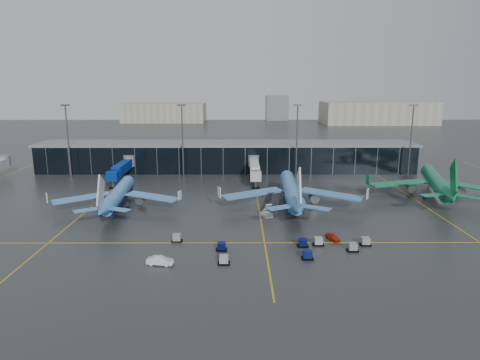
{
  "coord_description": "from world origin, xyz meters",
  "views": [
    {
      "loc": [
        4.6,
        -98.83,
        32.23
      ],
      "look_at": [
        5.0,
        18.0,
        6.0
      ],
      "focal_mm": 32.0,
      "sensor_mm": 36.0,
      "label": 1
    }
  ],
  "objects_px": {
    "airliner_aer_lingus": "(437,174)",
    "service_van_red": "(333,237)",
    "service_van_white": "(160,261)",
    "airliner_klm_near": "(291,181)",
    "baggage_carts": "(284,247)",
    "airliner_arkefly": "(118,186)",
    "mobile_airstair": "(267,213)"
  },
  "relations": [
    {
      "from": "baggage_carts",
      "to": "service_van_white",
      "type": "height_order",
      "value": "baggage_carts"
    },
    {
      "from": "service_van_white",
      "to": "baggage_carts",
      "type": "bearing_deg",
      "value": -65.57
    },
    {
      "from": "airliner_arkefly",
      "to": "mobile_airstair",
      "type": "relative_size",
      "value": 10.41
    },
    {
      "from": "baggage_carts",
      "to": "service_van_white",
      "type": "bearing_deg",
      "value": -163.52
    },
    {
      "from": "airliner_aer_lingus",
      "to": "airliner_arkefly",
      "type": "bearing_deg",
      "value": -157.8
    },
    {
      "from": "airliner_arkefly",
      "to": "service_van_white",
      "type": "distance_m",
      "value": 41.08
    },
    {
      "from": "airliner_klm_near",
      "to": "mobile_airstair",
      "type": "distance_m",
      "value": 12.99
    },
    {
      "from": "airliner_aer_lingus",
      "to": "service_van_red",
      "type": "distance_m",
      "value": 51.65
    },
    {
      "from": "service_van_red",
      "to": "service_van_white",
      "type": "distance_m",
      "value": 36.54
    },
    {
      "from": "airliner_aer_lingus",
      "to": "service_van_red",
      "type": "xyz_separation_m",
      "value": [
        -37.47,
        -34.97,
        -6.36
      ]
    },
    {
      "from": "mobile_airstair",
      "to": "service_van_white",
      "type": "height_order",
      "value": "mobile_airstair"
    },
    {
      "from": "airliner_arkefly",
      "to": "service_van_red",
      "type": "height_order",
      "value": "airliner_arkefly"
    },
    {
      "from": "mobile_airstair",
      "to": "baggage_carts",
      "type": "bearing_deg",
      "value": -106.38
    },
    {
      "from": "airliner_klm_near",
      "to": "airliner_aer_lingus",
      "type": "distance_m",
      "value": 44.26
    },
    {
      "from": "baggage_carts",
      "to": "service_van_red",
      "type": "bearing_deg",
      "value": 27.43
    },
    {
      "from": "airliner_aer_lingus",
      "to": "baggage_carts",
      "type": "distance_m",
      "value": 63.58
    },
    {
      "from": "baggage_carts",
      "to": "service_van_white",
      "type": "distance_m",
      "value": 24.31
    },
    {
      "from": "airliner_klm_near",
      "to": "airliner_arkefly",
      "type": "bearing_deg",
      "value": -175.66
    },
    {
      "from": "baggage_carts",
      "to": "mobile_airstair",
      "type": "distance_m",
      "value": 22.63
    },
    {
      "from": "airliner_klm_near",
      "to": "baggage_carts",
      "type": "height_order",
      "value": "airliner_klm_near"
    },
    {
      "from": "baggage_carts",
      "to": "service_van_red",
      "type": "xyz_separation_m",
      "value": [
        10.99,
        5.71,
        -0.08
      ]
    },
    {
      "from": "airliner_arkefly",
      "to": "airliner_klm_near",
      "type": "xyz_separation_m",
      "value": [
        46.02,
        1.64,
        0.86
      ]
    },
    {
      "from": "service_van_red",
      "to": "service_van_white",
      "type": "bearing_deg",
      "value": 178.02
    },
    {
      "from": "airliner_aer_lingus",
      "to": "mobile_airstair",
      "type": "relative_size",
      "value": 12.12
    },
    {
      "from": "service_van_red",
      "to": "service_van_white",
      "type": "height_order",
      "value": "service_van_white"
    },
    {
      "from": "service_van_white",
      "to": "airliner_aer_lingus",
      "type": "bearing_deg",
      "value": -48.51
    },
    {
      "from": "baggage_carts",
      "to": "mobile_airstair",
      "type": "bearing_deg",
      "value": 94.95
    },
    {
      "from": "airliner_arkefly",
      "to": "mobile_airstair",
      "type": "height_order",
      "value": "airliner_arkefly"
    },
    {
      "from": "airliner_klm_near",
      "to": "airliner_aer_lingus",
      "type": "height_order",
      "value": "airliner_aer_lingus"
    },
    {
      "from": "airliner_arkefly",
      "to": "airliner_klm_near",
      "type": "bearing_deg",
      "value": -2.11
    },
    {
      "from": "airliner_klm_near",
      "to": "service_van_red",
      "type": "relative_size",
      "value": 11.29
    },
    {
      "from": "baggage_carts",
      "to": "service_van_red",
      "type": "relative_size",
      "value": 10.3
    }
  ]
}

